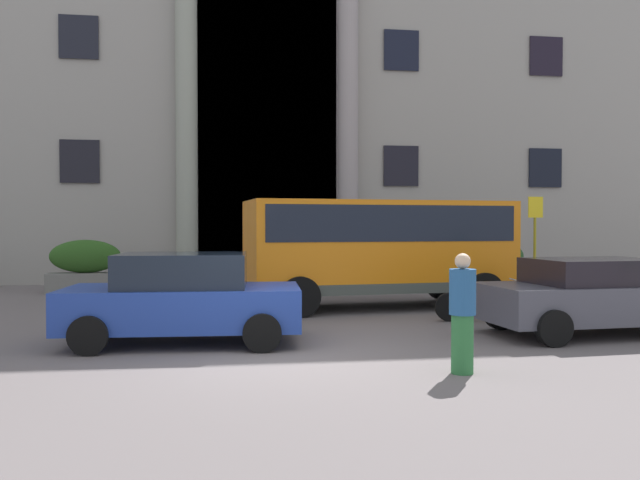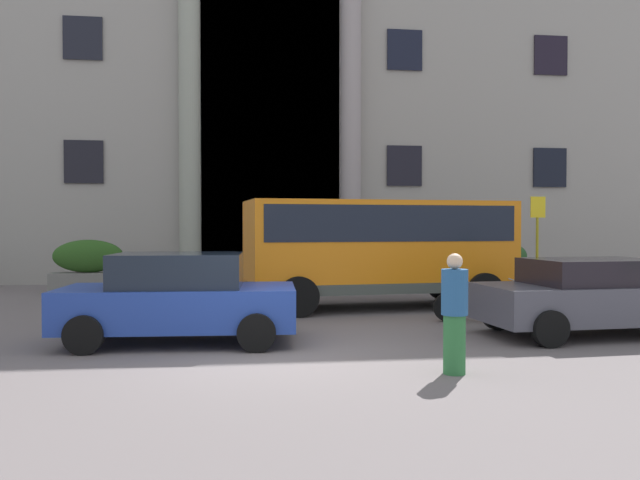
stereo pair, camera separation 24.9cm
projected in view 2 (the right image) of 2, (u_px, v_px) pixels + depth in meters
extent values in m
cube|color=#635A5A|center=(270.00, 360.00, 9.93)|extent=(80.00, 64.00, 0.12)
cube|color=gray|center=(246.00, 47.00, 27.05)|extent=(41.94, 9.00, 18.97)
cube|color=black|center=(271.00, 127.00, 22.85)|extent=(4.89, 0.12, 11.01)
cylinder|color=gray|center=(190.00, 124.00, 22.17)|extent=(0.73, 0.73, 11.01)
cylinder|color=gray|center=(351.00, 127.00, 22.91)|extent=(0.73, 0.73, 11.01)
cube|color=black|center=(84.00, 162.00, 21.94)|extent=(1.29, 0.08, 1.46)
cube|color=black|center=(404.00, 166.00, 23.42)|extent=(1.29, 0.08, 1.46)
cube|color=black|center=(550.00, 168.00, 24.16)|extent=(1.29, 0.08, 1.46)
cube|color=black|center=(83.00, 38.00, 21.84)|extent=(1.29, 0.08, 1.46)
cube|color=black|center=(405.00, 50.00, 23.32)|extent=(1.29, 0.08, 1.46)
cube|color=black|center=(551.00, 55.00, 24.07)|extent=(1.29, 0.08, 1.46)
cube|color=orange|center=(379.00, 245.00, 15.74)|extent=(6.55, 2.90, 2.15)
cube|color=black|center=(379.00, 223.00, 15.73)|extent=(6.17, 2.90, 0.83)
cube|color=black|center=(495.00, 231.00, 16.45)|extent=(0.25, 1.91, 1.04)
cube|color=#434A43|center=(379.00, 285.00, 15.76)|extent=(6.55, 2.94, 0.24)
cylinder|color=black|center=(444.00, 283.00, 17.39)|extent=(0.92, 0.37, 0.90)
cylinder|color=black|center=(484.00, 292.00, 15.17)|extent=(0.92, 0.37, 0.90)
cylinder|color=black|center=(281.00, 287.00, 16.36)|extent=(0.92, 0.37, 0.90)
cylinder|color=black|center=(298.00, 297.00, 14.14)|extent=(0.92, 0.37, 0.90)
cylinder|color=#9D931C|center=(537.00, 247.00, 18.47)|extent=(0.08, 0.08, 2.78)
cube|color=yellow|center=(538.00, 207.00, 18.42)|extent=(0.44, 0.03, 0.60)
cube|color=slate|center=(330.00, 280.00, 20.99)|extent=(1.58, 0.87, 0.48)
ellipsoid|color=#356636|center=(330.00, 257.00, 20.97)|extent=(1.52, 0.78, 1.01)
cube|color=slate|center=(88.00, 282.00, 19.40)|extent=(2.16, 0.74, 0.60)
ellipsoid|color=#274F1A|center=(88.00, 256.00, 19.38)|extent=(2.07, 0.67, 0.99)
cube|color=gray|center=(507.00, 278.00, 21.58)|extent=(1.44, 0.81, 0.50)
ellipsoid|color=#254B24|center=(507.00, 257.00, 21.57)|extent=(1.38, 0.73, 0.94)
cube|color=#1F3B94|center=(179.00, 307.00, 11.05)|extent=(4.04, 2.03, 0.70)
cube|color=black|center=(179.00, 270.00, 11.04)|extent=(2.22, 1.71, 0.57)
cylinder|color=black|center=(259.00, 317.00, 12.06)|extent=(0.63, 0.24, 0.62)
cylinder|color=black|center=(256.00, 333.00, 10.26)|extent=(0.63, 0.24, 0.62)
cylinder|color=black|center=(112.00, 318.00, 11.86)|extent=(0.63, 0.24, 0.62)
cylinder|color=black|center=(84.00, 335.00, 10.05)|extent=(0.63, 0.24, 0.62)
cube|color=#464651|center=(591.00, 302.00, 11.81)|extent=(4.14, 2.10, 0.67)
cube|color=black|center=(591.00, 272.00, 11.80)|extent=(2.28, 1.76, 0.46)
cylinder|color=black|center=(624.00, 310.00, 12.99)|extent=(0.63, 0.24, 0.62)
cylinder|color=black|center=(498.00, 314.00, 12.44)|extent=(0.63, 0.24, 0.62)
cylinder|color=black|center=(550.00, 329.00, 10.64)|extent=(0.63, 0.24, 0.62)
cylinder|color=black|center=(235.00, 310.00, 13.11)|extent=(0.61, 0.19, 0.60)
cylinder|color=black|center=(168.00, 310.00, 13.15)|extent=(0.61, 0.21, 0.60)
cube|color=silver|center=(202.00, 296.00, 13.12)|extent=(0.91, 0.38, 0.32)
cube|color=black|center=(193.00, 287.00, 13.12)|extent=(0.55, 0.28, 0.12)
cylinder|color=#A5A5A8|center=(230.00, 281.00, 13.10)|extent=(0.12, 0.55, 0.03)
cylinder|color=black|center=(518.00, 308.00, 13.46)|extent=(0.61, 0.20, 0.60)
cylinder|color=black|center=(448.00, 307.00, 13.51)|extent=(0.61, 0.22, 0.60)
cube|color=#206F6D|center=(483.00, 294.00, 13.48)|extent=(0.96, 0.39, 0.32)
cube|color=black|center=(474.00, 285.00, 13.48)|extent=(0.55, 0.28, 0.12)
cylinder|color=#A5A5A8|center=(512.00, 280.00, 13.45)|extent=(0.12, 0.55, 0.03)
cylinder|color=#2C6D39|center=(454.00, 344.00, 8.75)|extent=(0.30, 0.30, 0.80)
cylinder|color=#235387|center=(455.00, 292.00, 8.74)|extent=(0.36, 0.36, 0.62)
sphere|color=beige|center=(455.00, 261.00, 8.73)|extent=(0.21, 0.21, 0.21)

